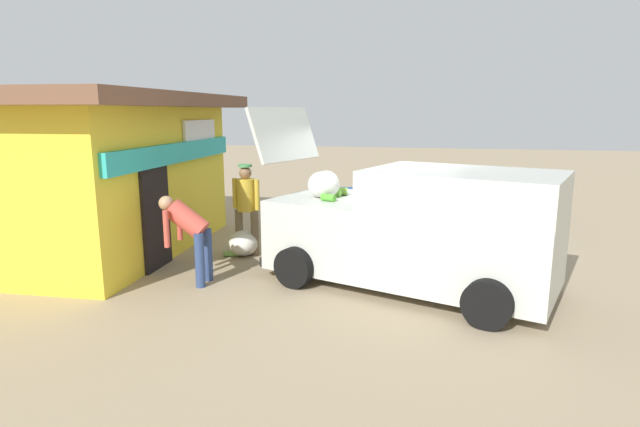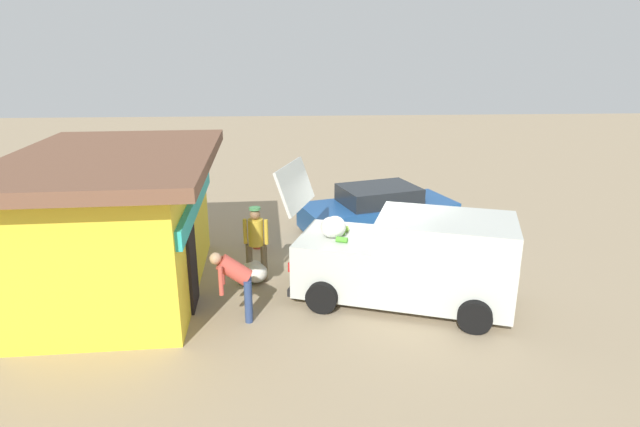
{
  "view_description": "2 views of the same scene",
  "coord_description": "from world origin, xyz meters",
  "px_view_note": "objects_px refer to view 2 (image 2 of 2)",
  "views": [
    {
      "loc": [
        -9.22,
        -0.82,
        2.72
      ],
      "look_at": [
        0.35,
        1.31,
        0.75
      ],
      "focal_mm": 28.64,
      "sensor_mm": 36.0,
      "label": 1
    },
    {
      "loc": [
        -11.25,
        1.82,
        5.11
      ],
      "look_at": [
        0.79,
        1.12,
        1.25
      ],
      "focal_mm": 29.21,
      "sensor_mm": 36.0,
      "label": 2
    }
  ],
  "objects_px": {
    "parked_sedan": "(378,211)",
    "paint_bucket": "(258,241)",
    "storefront_bar": "(120,221)",
    "vendor_standing": "(256,239)",
    "customer_bending": "(236,278)",
    "unloaded_banana_pile": "(254,272)",
    "delivery_van": "(410,259)"
  },
  "relations": [
    {
      "from": "delivery_van",
      "to": "unloaded_banana_pile",
      "type": "bearing_deg",
      "value": 71.01
    },
    {
      "from": "delivery_van",
      "to": "vendor_standing",
      "type": "bearing_deg",
      "value": 69.73
    },
    {
      "from": "delivery_van",
      "to": "customer_bending",
      "type": "xyz_separation_m",
      "value": [
        -0.58,
        3.53,
        -0.06
      ]
    },
    {
      "from": "storefront_bar",
      "to": "unloaded_banana_pile",
      "type": "xyz_separation_m",
      "value": [
        0.27,
        -2.77,
        -1.37
      ]
    },
    {
      "from": "customer_bending",
      "to": "unloaded_banana_pile",
      "type": "height_order",
      "value": "customer_bending"
    },
    {
      "from": "paint_bucket",
      "to": "unloaded_banana_pile",
      "type": "bearing_deg",
      "value": -179.26
    },
    {
      "from": "vendor_standing",
      "to": "customer_bending",
      "type": "bearing_deg",
      "value": 170.83
    },
    {
      "from": "parked_sedan",
      "to": "paint_bucket",
      "type": "height_order",
      "value": "parked_sedan"
    },
    {
      "from": "storefront_bar",
      "to": "unloaded_banana_pile",
      "type": "distance_m",
      "value": 3.1
    },
    {
      "from": "customer_bending",
      "to": "unloaded_banana_pile",
      "type": "distance_m",
      "value": 1.86
    },
    {
      "from": "parked_sedan",
      "to": "vendor_standing",
      "type": "xyz_separation_m",
      "value": [
        -3.11,
        3.3,
        0.37
      ]
    },
    {
      "from": "vendor_standing",
      "to": "paint_bucket",
      "type": "xyz_separation_m",
      "value": [
        2.03,
        0.1,
        -0.82
      ]
    },
    {
      "from": "customer_bending",
      "to": "vendor_standing",
      "type": "bearing_deg",
      "value": -9.17
    },
    {
      "from": "storefront_bar",
      "to": "parked_sedan",
      "type": "xyz_separation_m",
      "value": [
        3.43,
        -6.14,
        -0.95
      ]
    },
    {
      "from": "vendor_standing",
      "to": "parked_sedan",
      "type": "bearing_deg",
      "value": -46.78
    },
    {
      "from": "delivery_van",
      "to": "customer_bending",
      "type": "height_order",
      "value": "delivery_van"
    },
    {
      "from": "parked_sedan",
      "to": "vendor_standing",
      "type": "height_order",
      "value": "vendor_standing"
    },
    {
      "from": "vendor_standing",
      "to": "unloaded_banana_pile",
      "type": "xyz_separation_m",
      "value": [
        -0.06,
        0.07,
        -0.78
      ]
    },
    {
      "from": "parked_sedan",
      "to": "delivery_van",
      "type": "bearing_deg",
      "value": 179.19
    },
    {
      "from": "delivery_van",
      "to": "unloaded_banana_pile",
      "type": "height_order",
      "value": "delivery_van"
    },
    {
      "from": "storefront_bar",
      "to": "customer_bending",
      "type": "height_order",
      "value": "storefront_bar"
    },
    {
      "from": "parked_sedan",
      "to": "unloaded_banana_pile",
      "type": "bearing_deg",
      "value": 133.15
    },
    {
      "from": "delivery_van",
      "to": "paint_bucket",
      "type": "distance_m",
      "value": 4.71
    },
    {
      "from": "parked_sedan",
      "to": "paint_bucket",
      "type": "distance_m",
      "value": 3.6
    },
    {
      "from": "delivery_van",
      "to": "customer_bending",
      "type": "relative_size",
      "value": 3.55
    },
    {
      "from": "vendor_standing",
      "to": "customer_bending",
      "type": "relative_size",
      "value": 1.23
    },
    {
      "from": "parked_sedan",
      "to": "unloaded_banana_pile",
      "type": "distance_m",
      "value": 4.64
    },
    {
      "from": "paint_bucket",
      "to": "parked_sedan",
      "type": "bearing_deg",
      "value": -72.49
    },
    {
      "from": "storefront_bar",
      "to": "delivery_van",
      "type": "relative_size",
      "value": 1.24
    },
    {
      "from": "storefront_bar",
      "to": "vendor_standing",
      "type": "xyz_separation_m",
      "value": [
        0.32,
        -2.84,
        -0.58
      ]
    },
    {
      "from": "customer_bending",
      "to": "unloaded_banana_pile",
      "type": "xyz_separation_m",
      "value": [
        1.72,
        -0.22,
        -0.66
      ]
    },
    {
      "from": "vendor_standing",
      "to": "paint_bucket",
      "type": "distance_m",
      "value": 2.19
    }
  ]
}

